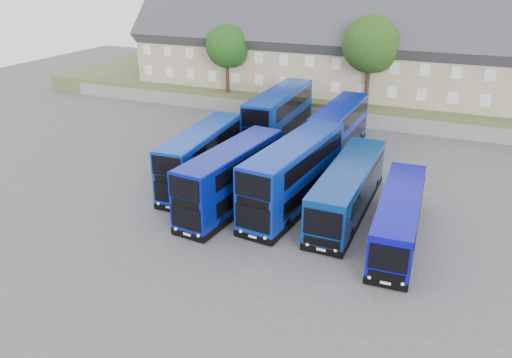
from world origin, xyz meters
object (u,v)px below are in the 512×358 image
object	(u,v)px
dd_front_mid	(232,179)
tree_west	(228,48)
dd_front_left	(202,158)
coach_east_a	(348,190)
tree_mid	(372,46)

from	to	relation	value
dd_front_mid	tree_west	distance (m)	26.47
dd_front_left	dd_front_mid	xyz separation A→B (m)	(3.85, -2.72, 0.02)
coach_east_a	dd_front_mid	bearing A→B (deg)	-162.80
dd_front_left	tree_west	distance (m)	22.53
tree_west	coach_east_a	bearing A→B (deg)	-47.62
tree_mid	dd_front_left	bearing A→B (deg)	-111.53
coach_east_a	tree_west	bearing A→B (deg)	132.60
tree_mid	coach_east_a	bearing A→B (deg)	-81.66
tree_west	dd_front_mid	bearing A→B (deg)	-63.69
dd_front_left	dd_front_mid	world-z (taller)	dd_front_mid
tree_west	tree_mid	world-z (taller)	tree_mid
dd_front_left	tree_mid	distance (m)	23.45
dd_front_left	coach_east_a	world-z (taller)	dd_front_left
tree_west	tree_mid	bearing A→B (deg)	1.79
dd_front_left	tree_west	xyz separation A→B (m)	(-7.68, 20.59, 4.96)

